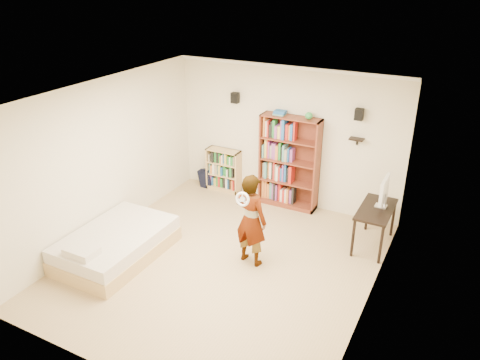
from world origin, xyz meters
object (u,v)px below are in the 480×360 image
at_px(low_bookshelf, 224,170).
at_px(person, 251,220).
at_px(computer_desk, 374,227).
at_px(tall_bookshelf, 289,163).
at_px(daybed, 116,241).

height_order(low_bookshelf, person, person).
bearing_deg(person, computer_desk, -129.66).
xyz_separation_m(tall_bookshelf, daybed, (-1.76, -2.95, -0.63)).
height_order(low_bookshelf, computer_desk, low_bookshelf).
bearing_deg(computer_desk, person, -139.50).
bearing_deg(daybed, computer_desk, 31.98).
relative_size(computer_desk, daybed, 0.55).
distance_m(tall_bookshelf, computer_desk, 2.03).
distance_m(tall_bookshelf, daybed, 3.49).
relative_size(low_bookshelf, computer_desk, 0.87).
bearing_deg(computer_desk, daybed, -148.02).
height_order(computer_desk, person, person).
distance_m(low_bookshelf, computer_desk, 3.36).
xyz_separation_m(computer_desk, daybed, (-3.59, -2.24, -0.07)).
distance_m(computer_desk, person, 2.15).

